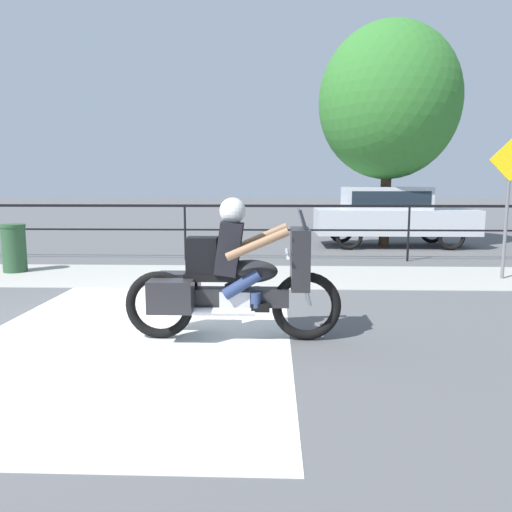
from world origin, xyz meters
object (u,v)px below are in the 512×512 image
object	(u,v)px
motorcycle	(233,278)
tree_behind_sign	(389,102)
parked_car	(390,213)
street_sign	(508,191)
trash_bin	(14,248)

from	to	relation	value
motorcycle	tree_behind_sign	world-z (taller)	tree_behind_sign
parked_car	motorcycle	bearing A→B (deg)	-114.69
parked_car	street_sign	bearing A→B (deg)	-80.12
parked_car	trash_bin	bearing A→B (deg)	-153.43
motorcycle	parked_car	bearing A→B (deg)	65.56
parked_car	trash_bin	size ratio (longest dim) A/B	4.54
motorcycle	tree_behind_sign	distance (m)	9.94
motorcycle	street_sign	world-z (taller)	street_sign
street_sign	parked_car	bearing A→B (deg)	101.33
parked_car	tree_behind_sign	xyz separation A→B (m)	(-0.15, 0.00, 3.01)
street_sign	tree_behind_sign	bearing A→B (deg)	103.02
motorcycle	parked_car	distance (m)	9.45
street_sign	tree_behind_sign	distance (m)	5.53
motorcycle	street_sign	xyz separation A→B (m)	(4.71, 3.80, 0.92)
parked_car	trash_bin	xyz separation A→B (m)	(-8.44, -4.49, -0.47)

